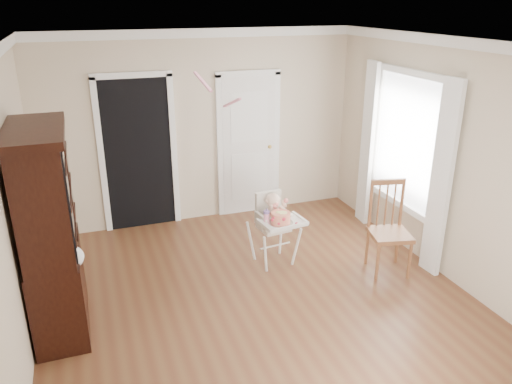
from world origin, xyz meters
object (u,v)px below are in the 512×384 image
object	(u,v)px
high_chair	(274,221)
sippy_cup	(266,216)
china_cabinet	(50,233)
dining_chair	(389,231)
cake	(281,218)

from	to	relation	value
high_chair	sippy_cup	xyz separation A→B (m)	(-0.15, -0.13, 0.14)
china_cabinet	dining_chair	distance (m)	3.70
high_chair	dining_chair	world-z (taller)	dining_chair
sippy_cup	china_cabinet	world-z (taller)	china_cabinet
high_chair	cake	distance (m)	0.26
dining_chair	cake	bearing A→B (deg)	175.75
cake	high_chair	bearing A→B (deg)	88.41
high_chair	cake	size ratio (longest dim) A/B	3.13
high_chair	dining_chair	bearing A→B (deg)	-33.40
sippy_cup	cake	bearing A→B (deg)	-33.50
high_chair	china_cabinet	bearing A→B (deg)	-176.00
china_cabinet	dining_chair	xyz separation A→B (m)	(3.66, -0.16, -0.50)
cake	china_cabinet	world-z (taller)	china_cabinet
sippy_cup	china_cabinet	xyz separation A→B (m)	(-2.30, -0.33, 0.31)
sippy_cup	dining_chair	bearing A→B (deg)	-19.51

